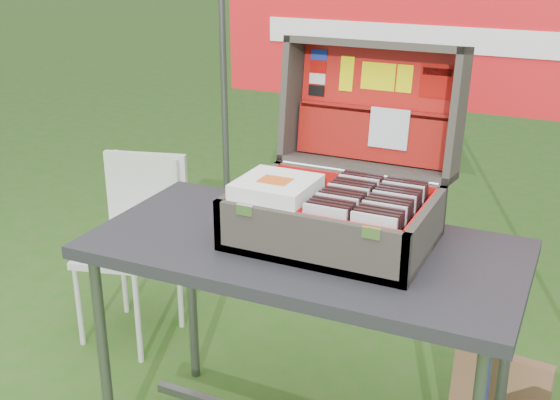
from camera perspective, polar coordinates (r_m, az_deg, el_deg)
The scene contains 90 objects.
table at distance 2.31m, azimuth 1.87°, elevation -12.72°, with size 1.30×0.65×0.81m, color #26262B, non-canonical shape.
table_top at distance 2.12m, azimuth 1.99°, elevation -4.02°, with size 1.30×0.65×0.04m, color #26262B.
table_leg_fl at distance 2.40m, azimuth -14.11°, elevation -12.54°, with size 0.04×0.04×0.77m, color #59595B.
table_leg_bl at distance 2.76m, azimuth -7.19°, elevation -7.31°, with size 0.04×0.04×0.77m, color #59595B.
table_leg_br at distance 2.42m, azimuth 17.76°, elevation -12.75°, with size 0.04×0.04×0.77m, color #59595B.
suitcase at distance 2.08m, azimuth 5.10°, elevation 4.20°, with size 0.58×0.57×0.56m, color #4B453B, non-canonical shape.
suitcase_base_bottom at distance 2.12m, azimuth 4.29°, elevation -3.12°, with size 0.58×0.41×0.02m, color #4B453B.
suitcase_base_wall_front at distance 1.93m, azimuth 2.20°, elevation -3.46°, with size 0.58×0.02×0.16m, color #4B453B.
suitcase_base_wall_back at distance 2.27m, azimuth 6.16°, elevation 0.24°, with size 0.58×0.02×0.16m, color #4B453B.
suitcase_base_wall_left at distance 2.20m, azimuth -2.41°, elevation -0.27°, with size 0.02×0.41×0.16m, color #4B453B.
suitcase_base_wall_right at distance 2.02m, azimuth 11.71°, elevation -2.73°, with size 0.02×0.41×0.16m, color #4B453B.
suitcase_liner_floor at distance 2.12m, azimuth 4.30°, elevation -2.76°, with size 0.53×0.37×0.01m, color red.
suitcase_latch_left at distance 1.97m, azimuth -2.88°, elevation -0.82°, with size 0.05×0.01×0.03m, color silver.
suitcase_latch_right at distance 1.83m, azimuth 7.44°, elevation -2.67°, with size 0.05×0.01×0.03m, color silver.
suitcase_hinge at distance 2.25m, azimuth 6.33°, elevation 2.18°, with size 0.02×0.02×0.52m, color silver.
suitcase_lid_back at distance 2.36m, azimuth 7.92°, elevation 7.65°, with size 0.58×0.41×0.02m, color #4B453B.
suitcase_lid_rim_far at distance 2.28m, azimuth 7.87°, elevation 12.41°, with size 0.58×0.02×0.16m, color #4B453B.
suitcase_lid_rim_near at distance 2.32m, azimuth 6.98°, elevation 2.75°, with size 0.58×0.02×0.16m, color #4B453B.
suitcase_lid_rim_left at distance 2.39m, azimuth 1.03°, elevation 8.27°, with size 0.02×0.41×0.16m, color #4B453B.
suitcase_lid_rim_right at distance 2.23m, azimuth 14.26°, elevation 6.66°, with size 0.02×0.41×0.16m, color #4B453B.
suitcase_lid_liner at distance 2.34m, azimuth 7.81°, elevation 7.63°, with size 0.53×0.36×0.01m, color red.
suitcase_liner_wall_front at distance 1.94m, azimuth 2.37°, elevation -2.99°, with size 0.53×0.01×0.13m, color red.
suitcase_liner_wall_back at distance 2.25m, azimuth 6.04°, elevation 0.39°, with size 0.53×0.01×0.13m, color red.
suitcase_liner_wall_left at distance 2.19m, azimuth -2.08°, elevation -0.06°, with size 0.01×0.37×0.13m, color red.
suitcase_liner_wall_right at distance 2.02m, azimuth 11.34°, elevation -2.37°, with size 0.01×0.37×0.13m, color red.
suitcase_lid_pocket at distance 2.34m, azimuth 7.46°, elevation 5.25°, with size 0.51×0.17×0.03m, color maroon.
suitcase_pocket_edge at distance 2.32m, azimuth 7.59°, elevation 7.25°, with size 0.50×0.02×0.02m, color maroon.
suitcase_pocket_cd at distance 2.30m, azimuth 8.86°, elevation 5.77°, with size 0.13×0.13×0.01m, color silver.
lid_sticker_cc_a at distance 2.40m, azimuth 3.19°, elevation 11.72°, with size 0.06×0.04×0.00m, color #1933B2.
lid_sticker_cc_b at distance 2.40m, azimuth 3.12°, elevation 10.76°, with size 0.06×0.04×0.00m, color #AB0B07.
lid_sticker_cc_c at distance 2.40m, azimuth 3.05°, elevation 9.81°, with size 0.06×0.04×0.00m, color white.
lid_sticker_cc_d at distance 2.41m, azimuth 2.98°, elevation 8.87°, with size 0.06×0.04×0.00m, color black.
lid_card_neon_tall at distance 2.37m, azimuth 5.44°, elevation 10.18°, with size 0.05×0.11×0.00m, color #ECEA05.
lid_card_neon_main at distance 2.33m, azimuth 7.98°, elevation 9.91°, with size 0.11×0.09×0.00m, color #ECEA05.
lid_card_neon_small at distance 2.31m, azimuth 10.09°, elevation 9.68°, with size 0.05×0.09×0.00m, color #ECEA05.
lid_sticker_band at distance 2.28m, azimuth 12.62°, elevation 9.38°, with size 0.10×0.10×0.00m, color #AB0B07.
lid_sticker_band_bar at distance 2.28m, azimuth 12.70°, elevation 10.13°, with size 0.09×0.02×0.00m, color black.
cd_left_0 at distance 1.94m, azimuth 3.62°, elevation -2.58°, with size 0.13×0.01×0.15m, color silver.
cd_left_1 at distance 1.96m, azimuth 3.88°, elevation -2.34°, with size 0.13×0.01×0.15m, color black.
cd_left_2 at distance 1.98m, azimuth 4.12°, elevation -2.10°, with size 0.13×0.01×0.15m, color black.
cd_left_3 at distance 2.00m, azimuth 4.37°, elevation -1.87°, with size 0.13×0.01×0.15m, color black.
cd_left_4 at distance 2.02m, azimuth 4.60°, elevation -1.65°, with size 0.13×0.01×0.15m, color silver.
cd_left_5 at distance 2.04m, azimuth 4.84°, elevation -1.42°, with size 0.13×0.01×0.15m, color black.
cd_left_6 at distance 2.06m, azimuth 5.07°, elevation -1.21°, with size 0.13×0.01×0.15m, color black.
cd_left_7 at distance 2.08m, azimuth 5.29°, elevation -0.99°, with size 0.13×0.01×0.15m, color black.
cd_left_8 at distance 2.10m, azimuth 5.51°, elevation -0.78°, with size 0.13×0.01×0.15m, color silver.
cd_left_9 at distance 2.12m, azimuth 5.73°, elevation -0.58°, with size 0.13×0.01×0.15m, color black.
cd_left_10 at distance 2.14m, azimuth 5.94°, elevation -0.38°, with size 0.13×0.01×0.15m, color black.
cd_left_11 at distance 2.16m, azimuth 6.14°, elevation -0.18°, with size 0.13×0.01×0.15m, color black.
cd_left_12 at distance 2.18m, azimuth 6.35°, elevation 0.02°, with size 0.13×0.01×0.15m, color silver.
cd_left_13 at distance 2.20m, azimuth 6.55°, elevation 0.21°, with size 0.13×0.01×0.15m, color black.
cd_left_14 at distance 2.22m, azimuth 6.74°, elevation 0.39°, with size 0.13×0.01×0.15m, color black.
cd_right_0 at distance 1.90m, azimuth 7.55°, elevation -3.29°, with size 0.13×0.01×0.15m, color silver.
cd_right_1 at distance 1.91m, azimuth 7.76°, elevation -3.04°, with size 0.13×0.01×0.15m, color black.
cd_right_2 at distance 1.93m, azimuth 7.97°, elevation -2.79°, with size 0.13×0.01×0.15m, color black.
cd_right_3 at distance 1.95m, azimuth 8.18°, elevation -2.54°, with size 0.13×0.01×0.15m, color black.
cd_right_4 at distance 1.98m, azimuth 8.39°, elevation -2.31°, with size 0.13×0.01×0.15m, color silver.
cd_right_5 at distance 2.00m, azimuth 8.59°, elevation -2.07°, with size 0.13×0.01×0.15m, color black.
cd_right_6 at distance 2.02m, azimuth 8.78°, elevation -1.84°, with size 0.13×0.01×0.15m, color black.
cd_right_7 at distance 2.04m, azimuth 8.97°, elevation -1.62°, with size 0.13×0.01×0.15m, color black.
cd_right_8 at distance 2.06m, azimuth 9.16°, elevation -1.40°, with size 0.13×0.01×0.15m, color silver.
cd_right_9 at distance 2.08m, azimuth 9.35°, elevation -1.18°, with size 0.13×0.01×0.15m, color black.
cd_right_10 at distance 2.10m, azimuth 9.53°, elevation -0.97°, with size 0.13×0.01×0.15m, color black.
cd_right_11 at distance 2.12m, azimuth 9.70°, elevation -0.76°, with size 0.13×0.01×0.15m, color black.
cd_right_12 at distance 2.14m, azimuth 9.88°, elevation -0.56°, with size 0.13×0.01×0.15m, color silver.
cd_right_13 at distance 2.16m, azimuth 10.05°, elevation -0.36°, with size 0.13×0.01×0.15m, color black.
cd_right_14 at distance 2.18m, azimuth 10.21°, elevation -0.17°, with size 0.13×0.01×0.15m, color black.
songbook_0 at distance 2.06m, azimuth -0.29°, elevation 0.55°, with size 0.22×0.22×0.01m, color white.
songbook_1 at distance 2.05m, azimuth -0.29°, elevation 0.68°, with size 0.22×0.22×0.01m, color white.
songbook_2 at distance 2.05m, azimuth -0.29°, elevation 0.81°, with size 0.22×0.22×0.01m, color white.
songbook_3 at distance 2.05m, azimuth -0.29°, elevation 0.94°, with size 0.22×0.22×0.01m, color white.
songbook_4 at distance 2.05m, azimuth -0.29°, elevation 1.07°, with size 0.22×0.22×0.01m, color white.
songbook_5 at distance 2.05m, azimuth -0.29°, elevation 1.20°, with size 0.22×0.22×0.01m, color white.
songbook_6 at distance 2.05m, azimuth -0.29°, elevation 1.34°, with size 0.22×0.22×0.01m, color white.
songbook_7 at distance 2.04m, azimuth -0.29°, elevation 1.47°, with size 0.22×0.22×0.01m, color white.
songbook_8 at distance 2.04m, azimuth -0.29°, elevation 1.60°, with size 0.22×0.22×0.01m, color white.
songbook_graphic at distance 2.03m, azimuth -0.42°, elevation 1.62°, with size 0.09×0.07×0.00m, color #D85919.
chair at distance 3.08m, azimuth -12.35°, elevation -4.27°, with size 0.37×0.40×0.80m, color silver, non-canonical shape.
chair_seat at distance 3.07m, azimuth -12.36°, elevation -4.12°, with size 0.37×0.37×0.03m, color silver.
chair_backrest at distance 3.12m, azimuth -10.73°, elevation 0.42°, with size 0.37×0.03×0.38m, color silver.
chair_leg_fl at distance 3.15m, azimuth -16.06°, elevation -8.00°, with size 0.02×0.02×0.41m, color silver.
chair_leg_fr at distance 2.97m, azimuth -11.48°, elevation -9.41°, with size 0.02×0.02×0.41m, color silver.
chair_leg_bl at distance 3.36m, azimuth -12.60°, elevation -5.79°, with size 0.02×0.02×0.41m, color silver.
chair_leg_br at distance 3.19m, azimuth -8.15°, elevation -6.96°, with size 0.02×0.02×0.41m, color silver.
chair_upright_left at distance 3.22m, azimuth -12.96°, elevation 0.68°, with size 0.02×0.02×0.38m, color silver.
chair_upright_right at distance 3.04m, azimuth -8.34°, elevation -0.18°, with size 0.02×0.02×0.38m, color silver.
cardboard_box at distance 2.63m, azimuth 17.32°, elevation -15.25°, with size 0.33×0.05×0.34m, color brown.
banner_post_left at distance 3.31m, azimuth -4.49°, elevation 6.24°, with size 0.03×0.03×1.70m, color #59595B.
banner at distance 2.89m, azimuth 10.32°, elevation 12.92°, with size 1.60×0.01×0.55m, color red.
banner_text at distance 2.88m, azimuth 10.25°, elevation 12.90°, with size 1.20×0.00×0.10m, color white.
Camera 1 is at (0.76, -1.67, 1.68)m, focal length 45.00 mm.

